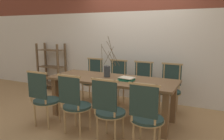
{
  "coord_description": "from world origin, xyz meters",
  "views": [
    {
      "loc": [
        1.64,
        -3.37,
        1.6
      ],
      "look_at": [
        0.0,
        0.0,
        0.9
      ],
      "focal_mm": 35.0,
      "sensor_mm": 36.0,
      "label": 1
    }
  ],
  "objects_px": {
    "chair_near_center": "(109,109)",
    "book_stack": "(127,79)",
    "chair_far_center": "(141,84)",
    "vase_centerpiece": "(107,70)",
    "shelving_rack": "(52,67)",
    "dining_table": "(112,84)"
  },
  "relations": [
    {
      "from": "chair_near_center",
      "to": "vase_centerpiece",
      "type": "height_order",
      "value": "vase_centerpiece"
    },
    {
      "from": "book_stack",
      "to": "vase_centerpiece",
      "type": "bearing_deg",
      "value": 166.41
    },
    {
      "from": "chair_near_center",
      "to": "shelving_rack",
      "type": "relative_size",
      "value": 0.77
    },
    {
      "from": "dining_table",
      "to": "chair_far_center",
      "type": "distance_m",
      "value": 0.83
    },
    {
      "from": "chair_near_center",
      "to": "book_stack",
      "type": "xyz_separation_m",
      "value": [
        -0.04,
        0.74,
        0.28
      ]
    },
    {
      "from": "chair_near_center",
      "to": "chair_far_center",
      "type": "bearing_deg",
      "value": 91.37
    },
    {
      "from": "chair_near_center",
      "to": "shelving_rack",
      "type": "height_order",
      "value": "shelving_rack"
    },
    {
      "from": "vase_centerpiece",
      "to": "book_stack",
      "type": "relative_size",
      "value": 2.68
    },
    {
      "from": "chair_near_center",
      "to": "chair_far_center",
      "type": "xyz_separation_m",
      "value": [
        -0.04,
        1.54,
        0.0
      ]
    },
    {
      "from": "shelving_rack",
      "to": "chair_far_center",
      "type": "bearing_deg",
      "value": -6.52
    },
    {
      "from": "chair_near_center",
      "to": "vase_centerpiece",
      "type": "bearing_deg",
      "value": 118.55
    },
    {
      "from": "dining_table",
      "to": "chair_near_center",
      "type": "height_order",
      "value": "chair_near_center"
    },
    {
      "from": "chair_near_center",
      "to": "chair_far_center",
      "type": "distance_m",
      "value": 1.54
    },
    {
      "from": "dining_table",
      "to": "book_stack",
      "type": "bearing_deg",
      "value": -6.32
    },
    {
      "from": "vase_centerpiece",
      "to": "dining_table",
      "type": "bearing_deg",
      "value": -27.94
    },
    {
      "from": "dining_table",
      "to": "chair_far_center",
      "type": "relative_size",
      "value": 2.37
    },
    {
      "from": "book_stack",
      "to": "shelving_rack",
      "type": "distance_m",
      "value": 2.82
    },
    {
      "from": "chair_far_center",
      "to": "vase_centerpiece",
      "type": "height_order",
      "value": "vase_centerpiece"
    },
    {
      "from": "chair_far_center",
      "to": "vase_centerpiece",
      "type": "bearing_deg",
      "value": 59.04
    },
    {
      "from": "chair_near_center",
      "to": "book_stack",
      "type": "relative_size",
      "value": 3.44
    },
    {
      "from": "vase_centerpiece",
      "to": "shelving_rack",
      "type": "relative_size",
      "value": 0.6
    },
    {
      "from": "chair_far_center",
      "to": "vase_centerpiece",
      "type": "distance_m",
      "value": 0.9
    }
  ]
}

